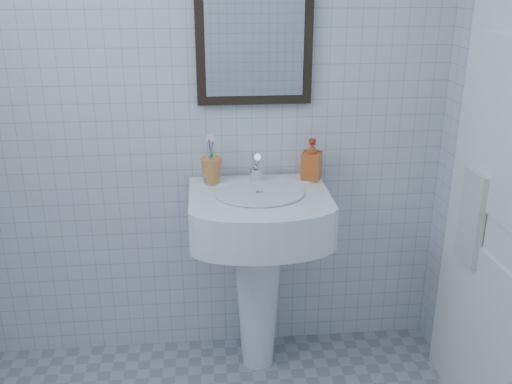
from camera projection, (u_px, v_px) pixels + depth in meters
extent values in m
cube|color=silver|center=(205.00, 102.00, 2.51)|extent=(2.20, 0.02, 2.50)
cone|color=white|center=(258.00, 295.00, 2.66)|extent=(0.23, 0.23, 0.74)
cube|color=white|center=(259.00, 212.00, 2.46)|extent=(0.60, 0.43, 0.18)
cube|color=white|center=(256.00, 182.00, 2.58)|extent=(0.60, 0.11, 0.03)
cylinder|color=white|center=(260.00, 193.00, 2.39)|extent=(0.37, 0.37, 0.01)
cylinder|color=silver|center=(256.00, 175.00, 2.54)|extent=(0.06, 0.06, 0.06)
cylinder|color=silver|center=(256.00, 161.00, 2.50)|extent=(0.03, 0.11, 0.09)
cylinder|color=silver|center=(256.00, 163.00, 2.55)|extent=(0.04, 0.06, 0.10)
imported|color=#BD3F12|center=(312.00, 159.00, 2.55)|extent=(0.11, 0.11, 0.18)
cube|color=black|center=(254.00, 31.00, 2.40)|extent=(0.50, 0.04, 0.62)
cube|color=silver|center=(255.00, 32.00, 2.39)|extent=(0.42, 0.00, 0.54)
cube|color=silver|center=(505.00, 200.00, 2.09)|extent=(0.04, 0.80, 2.00)
torus|color=silver|center=(483.00, 174.00, 2.20)|extent=(0.01, 0.18, 0.18)
cube|color=silver|center=(472.00, 217.00, 2.26)|extent=(0.03, 0.16, 0.38)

